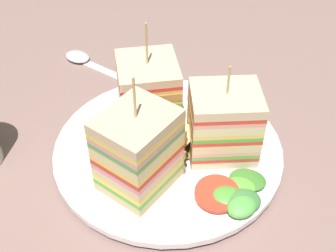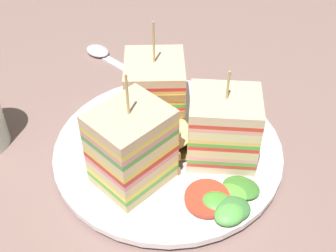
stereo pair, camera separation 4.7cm
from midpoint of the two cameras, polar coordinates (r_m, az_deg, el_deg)
The scene contains 8 objects.
ground_plane at distance 50.42cm, azimuth 2.66°, elevation -4.59°, with size 116.06×95.94×1.80cm, color #886962.
plate at distance 49.17cm, azimuth 2.72°, elevation -3.20°, with size 25.31×25.31×1.39cm.
sandwich_wedge_0 at distance 42.42cm, azimuth -1.60°, elevation -2.98°, with size 8.26×8.88×13.00cm.
sandwich_wedge_1 at distance 45.81cm, azimuth 10.03°, elevation -0.40°, with size 8.61×7.87×10.98cm.
sandwich_wedge_2 at distance 50.55cm, azimuth 0.92°, elevation 4.70°, with size 8.96×9.21×12.27cm.
chip_pile at distance 48.01cm, azimuth 3.02°, elevation -1.10°, with size 8.04×7.35×3.15cm.
salad_garnish at distance 43.64cm, azimuth 10.85°, elevation -9.67°, with size 7.14×7.31×1.49cm.
spoon at distance 65.11cm, azimuth -5.98°, elevation 8.95°, with size 15.43×7.43×1.00cm.
Camera 2 is at (13.08, -32.20, 35.70)cm, focal length 46.93 mm.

